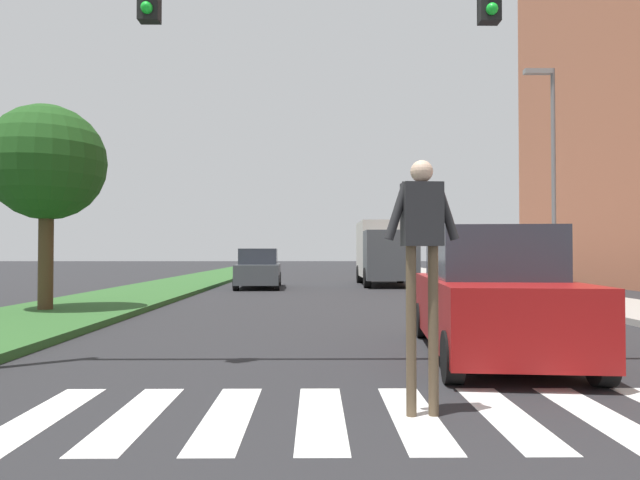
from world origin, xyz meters
name	(u,v)px	position (x,y,z in m)	size (l,w,h in m)	color
ground_plane	(325,283)	(0.00, 30.00, 0.00)	(140.00, 140.00, 0.00)	#262628
crosswalk	(367,416)	(0.00, 6.55, 0.00)	(6.75, 2.20, 0.01)	silver
median_strip	(182,284)	(-6.84, 28.00, 0.07)	(3.77, 64.00, 0.15)	#2D5B28
tree_mid	(47,164)	(-7.32, 15.37, 3.83)	(2.92, 2.92, 5.18)	#4C3823
sidewalk_right	(489,284)	(7.84, 28.00, 0.07)	(3.00, 64.00, 0.15)	#9E9991
traffic_light_gantry	(145,48)	(-2.80, 8.62, 4.34)	(8.46, 0.30, 6.00)	gold
street_lamp_right	(551,161)	(7.25, 19.48, 4.59)	(1.02, 0.24, 7.50)	slate
pedestrian_performer	(422,245)	(0.54, 6.55, 1.66)	(0.75, 0.27, 2.49)	brown
suv_crossing	(491,295)	(2.20, 9.72, 0.93)	(2.36, 4.76, 1.97)	maroon
sedan_midblock	(259,270)	(-3.01, 26.08, 0.80)	(2.08, 4.52, 1.74)	#474C51
truck_box_delivery	(385,251)	(2.85, 28.32, 1.63)	(2.40, 6.20, 3.10)	#474C51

